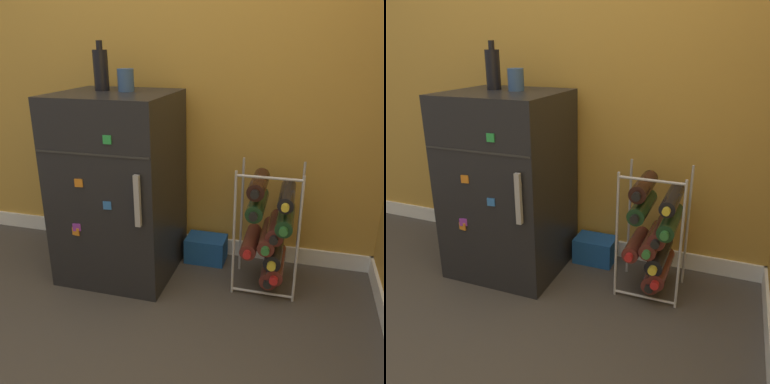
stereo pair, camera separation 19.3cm
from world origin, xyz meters
TOP-DOWN VIEW (x-y plane):
  - ground_plane at (0.00, 0.00)m, footprint 14.00×14.00m
  - wall_back at (0.00, 0.70)m, footprint 6.61×0.07m
  - mini_fridge at (-0.45, 0.37)m, footprint 0.54×0.54m
  - wine_rack at (0.29, 0.40)m, footprint 0.29×0.32m
  - soda_box at (-0.05, 0.56)m, footprint 0.21×0.15m
  - fridge_top_cup at (-0.41, 0.42)m, footprint 0.08×0.08m
  - fridge_top_bottle at (-0.54, 0.43)m, footprint 0.07×0.07m

SIDE VIEW (x-z plane):
  - ground_plane at x=0.00m, z-range 0.00..0.00m
  - soda_box at x=-0.05m, z-range 0.00..0.14m
  - wine_rack at x=0.29m, z-range -0.01..0.60m
  - mini_fridge at x=-0.45m, z-range 0.00..0.91m
  - fridge_top_cup at x=-0.41m, z-range 0.91..1.01m
  - fridge_top_bottle at x=-0.54m, z-range 0.89..1.12m
  - wall_back at x=0.00m, z-range -0.01..2.49m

